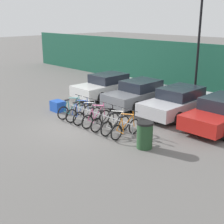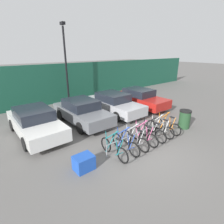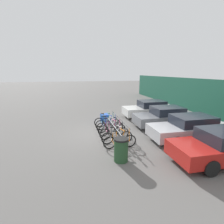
{
  "view_description": "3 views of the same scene",
  "coord_description": "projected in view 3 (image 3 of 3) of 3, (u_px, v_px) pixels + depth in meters",
  "views": [
    {
      "loc": [
        10.59,
        -8.24,
        4.81
      ],
      "look_at": [
        1.29,
        0.78,
        0.78
      ],
      "focal_mm": 50.0,
      "sensor_mm": 36.0,
      "label": 1
    },
    {
      "loc": [
        -5.23,
        -4.18,
        4.13
      ],
      "look_at": [
        0.27,
        2.53,
        1.06
      ],
      "focal_mm": 28.0,
      "sensor_mm": 36.0,
      "label": 2
    },
    {
      "loc": [
        10.23,
        -1.63,
        3.76
      ],
      "look_at": [
        -0.4,
        0.73,
        1.23
      ],
      "focal_mm": 28.0,
      "sensor_mm": 36.0,
      "label": 3
    }
  ],
  "objects": [
    {
      "name": "cargo_crate",
      "position": [
        104.0,
        118.0,
        13.49
      ],
      "size": [
        0.7,
        0.56,
        0.55
      ],
      "primitive_type": "cube",
      "color": "blue",
      "rests_on": "ground"
    },
    {
      "name": "bicycle_teal",
      "position": [
        106.0,
        121.0,
        12.16
      ],
      "size": [
        0.68,
        1.71,
        1.05
      ],
      "rotation": [
        0.0,
        0.0,
        0.05
      ],
      "color": "black",
      "rests_on": "ground"
    },
    {
      "name": "trash_bin",
      "position": [
        121.0,
        150.0,
        7.41
      ],
      "size": [
        0.63,
        0.63,
        1.03
      ],
      "color": "#234728",
      "rests_on": "ground"
    },
    {
      "name": "bicycle_orange",
      "position": [
        120.0,
        141.0,
        8.71
      ],
      "size": [
        0.68,
        1.71,
        1.05
      ],
      "rotation": [
        0.0,
        0.0,
        0.02
      ],
      "color": "black",
      "rests_on": "ground"
    },
    {
      "name": "bicycle_white",
      "position": [
        117.0,
        137.0,
        9.27
      ],
      "size": [
        0.68,
        1.71,
        1.05
      ],
      "rotation": [
        0.0,
        0.0,
        -0.02
      ],
      "color": "black",
      "rests_on": "ground"
    },
    {
      "name": "bicycle_pink",
      "position": [
        112.0,
        129.0,
        10.44
      ],
      "size": [
        0.68,
        1.71,
        1.05
      ],
      "rotation": [
        0.0,
        0.0,
        -0.03
      ],
      "color": "black",
      "rests_on": "ground"
    },
    {
      "name": "car_white",
      "position": [
        150.0,
        109.0,
        14.66
      ],
      "size": [
        1.91,
        4.46,
        1.4
      ],
      "color": "silver",
      "rests_on": "ground"
    },
    {
      "name": "car_grey",
      "position": [
        166.0,
        117.0,
        12.1
      ],
      "size": [
        1.91,
        4.32,
        1.4
      ],
      "color": "slate",
      "rests_on": "ground"
    },
    {
      "name": "car_red",
      "position": [
        224.0,
        146.0,
        7.37
      ],
      "size": [
        1.91,
        4.47,
        1.4
      ],
      "color": "red",
      "rests_on": "ground"
    },
    {
      "name": "bicycle_silver",
      "position": [
        110.0,
        126.0,
        11.03
      ],
      "size": [
        0.68,
        1.71,
        1.05
      ],
      "rotation": [
        0.0,
        0.0,
        -0.04
      ],
      "color": "black",
      "rests_on": "ground"
    },
    {
      "name": "ground_plane",
      "position": [
        102.0,
        133.0,
        10.92
      ],
      "size": [
        120.0,
        120.0,
        0.0
      ],
      "primitive_type": "plane",
      "color": "#605E5B"
    },
    {
      "name": "car_silver",
      "position": [
        191.0,
        128.0,
        9.7
      ],
      "size": [
        1.91,
        4.57,
        1.4
      ],
      "color": "#B7B7BC",
      "rests_on": "ground"
    },
    {
      "name": "bicycle_blue",
      "position": [
        108.0,
        124.0,
        11.55
      ],
      "size": [
        0.68,
        1.71,
        1.05
      ],
      "rotation": [
        0.0,
        0.0,
        0.05
      ],
      "color": "black",
      "rests_on": "ground"
    },
    {
      "name": "bicycle_black",
      "position": [
        114.0,
        133.0,
        9.87
      ],
      "size": [
        0.68,
        1.71,
        1.05
      ],
      "rotation": [
        0.0,
        0.0,
        -0.05
      ],
      "color": "black",
      "rests_on": "ground"
    },
    {
      "name": "bike_rack",
      "position": [
        114.0,
        127.0,
        10.44
      ],
      "size": [
        4.17,
        0.04,
        0.57
      ],
      "color": "gray",
      "rests_on": "ground"
    }
  ]
}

